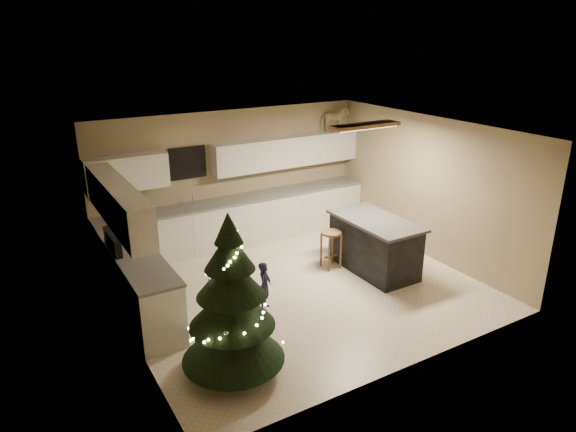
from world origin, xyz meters
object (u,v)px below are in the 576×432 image
object	(u,v)px
bar_stool	(331,241)
island	(374,245)
christmas_tree	(232,310)
toddler	(265,286)
rocking_horse	(334,119)

from	to	relation	value
bar_stool	island	bearing A→B (deg)	-38.24
christmas_tree	toddler	size ratio (longest dim) A/B	2.76
bar_stool	rocking_horse	bearing A→B (deg)	54.55
bar_stool	rocking_horse	size ratio (longest dim) A/B	1.08
island	toddler	distance (m)	2.30
christmas_tree	toddler	distance (m)	1.64
island	toddler	xyz separation A→B (m)	(-2.29, -0.21, -0.10)
toddler	bar_stool	bearing A→B (deg)	-24.26
island	bar_stool	bearing A→B (deg)	141.76
bar_stool	rocking_horse	xyz separation A→B (m)	(1.39, 1.95, 1.75)
island	christmas_tree	world-z (taller)	christmas_tree
rocking_horse	toddler	bearing A→B (deg)	150.11
island	toddler	bearing A→B (deg)	-174.72
island	rocking_horse	xyz separation A→B (m)	(0.80, 2.41, 1.78)
toddler	rocking_horse	xyz separation A→B (m)	(3.08, 2.63, 1.88)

